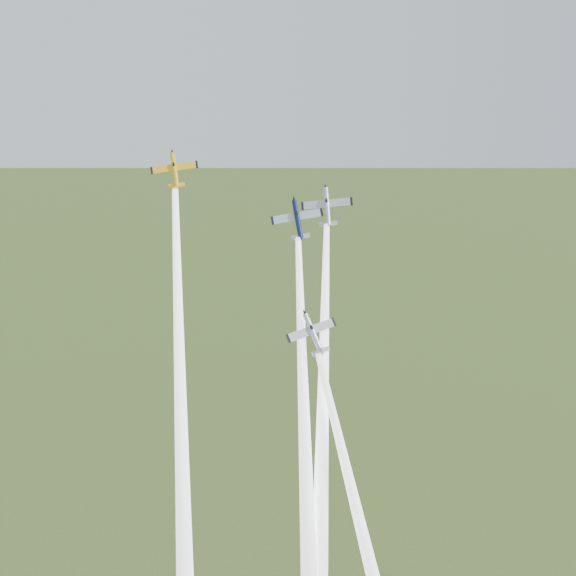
# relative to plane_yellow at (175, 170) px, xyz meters

# --- Properties ---
(plane_yellow) EXTENTS (7.64, 5.23, 7.30)m
(plane_yellow) POSITION_rel_plane_yellow_xyz_m (0.00, 0.00, 0.00)
(plane_yellow) COLOR yellow
(smoke_trail_yellow) EXTENTS (5.02, 41.36, 60.96)m
(smoke_trail_yellow) POSITION_rel_plane_yellow_xyz_m (-1.24, -21.26, -32.44)
(smoke_trail_yellow) COLOR white
(plane_navy) EXTENTS (9.06, 6.95, 9.03)m
(plane_navy) POSITION_rel_plane_yellow_xyz_m (19.43, 3.58, -8.83)
(plane_navy) COLOR #0E1A3E
(smoke_trail_navy) EXTENTS (7.23, 34.45, 50.51)m
(smoke_trail_navy) POSITION_rel_plane_yellow_xyz_m (17.03, -14.13, -36.05)
(smoke_trail_navy) COLOR white
(plane_silver_right) EXTENTS (8.98, 7.82, 8.67)m
(plane_silver_right) POSITION_rel_plane_yellow_xyz_m (24.76, 5.46, -7.24)
(plane_silver_right) COLOR #B6BCC5
(smoke_trail_silver_right) EXTENTS (10.79, 33.31, 49.41)m
(smoke_trail_silver_right) POSITION_rel_plane_yellow_xyz_m (20.47, -11.52, -33.90)
(smoke_trail_silver_right) COLOR white
(plane_silver_low) EXTENTS (10.37, 7.08, 9.03)m
(plane_silver_low) POSITION_rel_plane_yellow_xyz_m (19.60, -8.11, -24.26)
(plane_silver_low) COLOR silver
(smoke_trail_silver_low) EXTENTS (10.35, 31.96, 47.28)m
(smoke_trail_silver_low) POSITION_rel_plane_yellow_xyz_m (23.66, -24.42, -49.86)
(smoke_trail_silver_low) COLOR white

